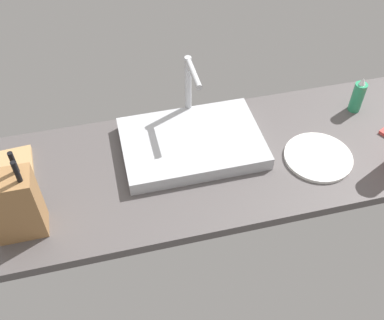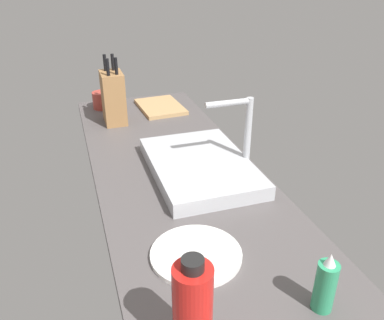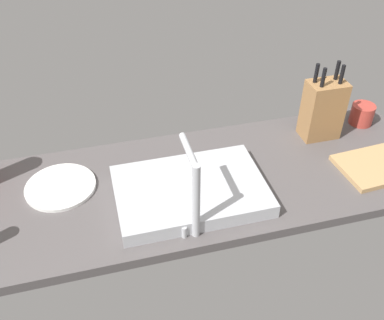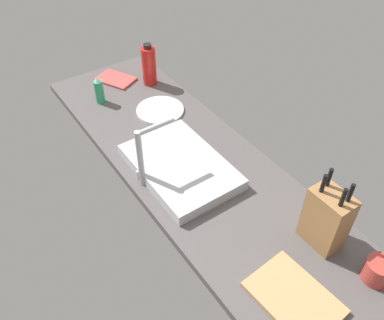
{
  "view_description": "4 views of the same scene",
  "coord_description": "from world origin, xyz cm",
  "px_view_note": "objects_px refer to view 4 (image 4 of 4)",
  "views": [
    {
      "loc": [
        -29.69,
        -101.65,
        117.42
      ],
      "look_at": [
        -5.75,
        -3.14,
        8.76
      ],
      "focal_mm": 42.69,
      "sensor_mm": 36.0,
      "label": 1
    },
    {
      "loc": [
        111.99,
        -32.92,
        71.54
      ],
      "look_at": [
        2.35,
        2.54,
        11.95
      ],
      "focal_mm": 37.38,
      "sensor_mm": 36.0,
      "label": 2
    },
    {
      "loc": [
        22.88,
        108.46,
        102.08
      ],
      "look_at": [
        -5.57,
        0.5,
        13.09
      ],
      "focal_mm": 41.05,
      "sensor_mm": 36.0,
      "label": 3
    },
    {
      "loc": [
        -103.65,
        70.71,
        119.61
      ],
      "look_at": [
        -5.92,
        3.19,
        9.56
      ],
      "focal_mm": 37.41,
      "sensor_mm": 36.0,
      "label": 4
    }
  ],
  "objects_px": {
    "soap_bottle": "(99,91)",
    "coffee_mug": "(378,271)",
    "faucet": "(144,151)",
    "knife_block": "(326,218)",
    "water_bottle": "(149,66)",
    "cutting_board": "(294,298)",
    "dish_towel": "(116,79)",
    "dinner_plate": "(160,110)",
    "sink_basin": "(180,167)"
  },
  "relations": [
    {
      "from": "knife_block",
      "to": "coffee_mug",
      "type": "xyz_separation_m",
      "value": [
        -0.21,
        -0.03,
        -0.08
      ]
    },
    {
      "from": "cutting_board",
      "to": "dinner_plate",
      "type": "relative_size",
      "value": 1.18
    },
    {
      "from": "water_bottle",
      "to": "dinner_plate",
      "type": "distance_m",
      "value": 0.29
    },
    {
      "from": "faucet",
      "to": "knife_block",
      "type": "bearing_deg",
      "value": -149.26
    },
    {
      "from": "water_bottle",
      "to": "coffee_mug",
      "type": "bearing_deg",
      "value": -179.84
    },
    {
      "from": "faucet",
      "to": "water_bottle",
      "type": "bearing_deg",
      "value": -31.11
    },
    {
      "from": "cutting_board",
      "to": "dish_towel",
      "type": "relative_size",
      "value": 1.37
    },
    {
      "from": "dinner_plate",
      "to": "dish_towel",
      "type": "bearing_deg",
      "value": 7.58
    },
    {
      "from": "cutting_board",
      "to": "soap_bottle",
      "type": "distance_m",
      "value": 1.33
    },
    {
      "from": "water_bottle",
      "to": "knife_block",
      "type": "bearing_deg",
      "value": 178.62
    },
    {
      "from": "knife_block",
      "to": "water_bottle",
      "type": "xyz_separation_m",
      "value": [
        1.23,
        -0.03,
        -0.01
      ]
    },
    {
      "from": "soap_bottle",
      "to": "dish_towel",
      "type": "distance_m",
      "value": 0.22
    },
    {
      "from": "dish_towel",
      "to": "soap_bottle",
      "type": "bearing_deg",
      "value": 132.96
    },
    {
      "from": "dinner_plate",
      "to": "soap_bottle",
      "type": "bearing_deg",
      "value": 40.65
    },
    {
      "from": "faucet",
      "to": "soap_bottle",
      "type": "bearing_deg",
      "value": -7.88
    },
    {
      "from": "water_bottle",
      "to": "dinner_plate",
      "type": "xyz_separation_m",
      "value": [
        -0.25,
        0.09,
        -0.1
      ]
    },
    {
      "from": "sink_basin",
      "to": "faucet",
      "type": "bearing_deg",
      "value": 79.04
    },
    {
      "from": "cutting_board",
      "to": "dinner_plate",
      "type": "distance_m",
      "value": 1.1
    },
    {
      "from": "dish_towel",
      "to": "coffee_mug",
      "type": "bearing_deg",
      "value": -174.67
    },
    {
      "from": "cutting_board",
      "to": "dish_towel",
      "type": "distance_m",
      "value": 1.47
    },
    {
      "from": "water_bottle",
      "to": "coffee_mug",
      "type": "distance_m",
      "value": 1.43
    },
    {
      "from": "coffee_mug",
      "to": "faucet",
      "type": "bearing_deg",
      "value": 25.81
    },
    {
      "from": "sink_basin",
      "to": "dinner_plate",
      "type": "bearing_deg",
      "value": -20.19
    },
    {
      "from": "water_bottle",
      "to": "dinner_plate",
      "type": "bearing_deg",
      "value": 160.14
    },
    {
      "from": "cutting_board",
      "to": "sink_basin",
      "type": "bearing_deg",
      "value": -2.17
    },
    {
      "from": "faucet",
      "to": "dish_towel",
      "type": "xyz_separation_m",
      "value": [
        0.76,
        -0.24,
        -0.15
      ]
    },
    {
      "from": "sink_basin",
      "to": "water_bottle",
      "type": "distance_m",
      "value": 0.71
    },
    {
      "from": "sink_basin",
      "to": "cutting_board",
      "type": "bearing_deg",
      "value": 177.83
    },
    {
      "from": "coffee_mug",
      "to": "dinner_plate",
      "type": "bearing_deg",
      "value": 4.6
    },
    {
      "from": "soap_bottle",
      "to": "coffee_mug",
      "type": "xyz_separation_m",
      "value": [
        -1.42,
        -0.3,
        -0.02
      ]
    },
    {
      "from": "water_bottle",
      "to": "dish_towel",
      "type": "xyz_separation_m",
      "value": [
        0.13,
        0.14,
        -0.1
      ]
    },
    {
      "from": "knife_block",
      "to": "dinner_plate",
      "type": "distance_m",
      "value": 0.98
    },
    {
      "from": "faucet",
      "to": "soap_bottle",
      "type": "height_order",
      "value": "faucet"
    },
    {
      "from": "dinner_plate",
      "to": "dish_towel",
      "type": "xyz_separation_m",
      "value": [
        0.38,
        0.05,
        0.0
      ]
    },
    {
      "from": "soap_bottle",
      "to": "dinner_plate",
      "type": "relative_size",
      "value": 0.63
    },
    {
      "from": "knife_block",
      "to": "water_bottle",
      "type": "height_order",
      "value": "knife_block"
    },
    {
      "from": "coffee_mug",
      "to": "soap_bottle",
      "type": "bearing_deg",
      "value": 11.95
    },
    {
      "from": "knife_block",
      "to": "dinner_plate",
      "type": "relative_size",
      "value": 1.28
    },
    {
      "from": "faucet",
      "to": "cutting_board",
      "type": "height_order",
      "value": "faucet"
    },
    {
      "from": "faucet",
      "to": "water_bottle",
      "type": "relative_size",
      "value": 1.17
    },
    {
      "from": "coffee_mug",
      "to": "dish_towel",
      "type": "bearing_deg",
      "value": 5.33
    },
    {
      "from": "cutting_board",
      "to": "knife_block",
      "type": "bearing_deg",
      "value": -64.96
    },
    {
      "from": "sink_basin",
      "to": "coffee_mug",
      "type": "bearing_deg",
      "value": -162.36
    },
    {
      "from": "soap_bottle",
      "to": "dish_towel",
      "type": "xyz_separation_m",
      "value": [
        0.14,
        -0.15,
        -0.06
      ]
    },
    {
      "from": "soap_bottle",
      "to": "dish_towel",
      "type": "bearing_deg",
      "value": -47.04
    },
    {
      "from": "dinner_plate",
      "to": "knife_block",
      "type": "bearing_deg",
      "value": -176.39
    },
    {
      "from": "sink_basin",
      "to": "dish_towel",
      "type": "distance_m",
      "value": 0.8
    },
    {
      "from": "soap_bottle",
      "to": "knife_block",
      "type": "bearing_deg",
      "value": -167.6
    },
    {
      "from": "faucet",
      "to": "coffee_mug",
      "type": "xyz_separation_m",
      "value": [
        -0.8,
        -0.39,
        -0.12
      ]
    },
    {
      "from": "dinner_plate",
      "to": "coffee_mug",
      "type": "bearing_deg",
      "value": -175.4
    }
  ]
}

